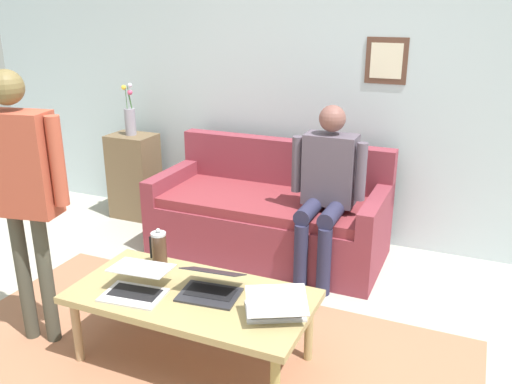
{
  "coord_description": "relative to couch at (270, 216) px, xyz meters",
  "views": [
    {
      "loc": [
        -1.24,
        2.15,
        1.94
      ],
      "look_at": [
        0.05,
        -0.85,
        0.8
      ],
      "focal_mm": 37.66,
      "sensor_mm": 36.0,
      "label": 1
    }
  ],
  "objects": [
    {
      "name": "flower_vase",
      "position": [
        1.48,
        -0.23,
        0.65
      ],
      "size": [
        0.1,
        0.1,
        0.48
      ],
      "color": "#928D9D",
      "rests_on": "side_shelf"
    },
    {
      "name": "laptop_left",
      "position": [
        0.14,
        1.63,
        0.17
      ],
      "size": [
        0.36,
        0.36,
        0.13
      ],
      "color": "silver",
      "rests_on": "coffee_table"
    },
    {
      "name": "ground_plane",
      "position": [
        -0.26,
        1.63,
        -0.31
      ],
      "size": [
        7.68,
        7.68,
        0.0
      ],
      "primitive_type": "plane",
      "color": "#A9A698"
    },
    {
      "name": "back_wall",
      "position": [
        -0.26,
        -0.57,
        1.04
      ],
      "size": [
        7.04,
        0.11,
        2.7
      ],
      "color": "silver",
      "rests_on": "ground_plane"
    },
    {
      "name": "side_shelf",
      "position": [
        1.48,
        -0.23,
        0.09
      ],
      "size": [
        0.42,
        0.32,
        0.8
      ],
      "color": "brown",
      "rests_on": "ground_plane"
    },
    {
      "name": "french_press",
      "position": [
        0.2,
        1.3,
        0.24
      ],
      "size": [
        0.11,
        0.09,
        0.25
      ],
      "color": "#4C3323",
      "rests_on": "coffee_table"
    },
    {
      "name": "laptop_center",
      "position": [
        -0.24,
        1.48,
        0.17
      ],
      "size": [
        0.35,
        0.32,
        0.16
      ],
      "color": "#28282D",
      "rests_on": "coffee_table"
    },
    {
      "name": "person_standing",
      "position": [
        0.82,
        1.7,
        0.74
      ],
      "size": [
        0.58,
        0.25,
        1.63
      ],
      "color": "#424136",
      "rests_on": "ground_plane"
    },
    {
      "name": "coffee_table",
      "position": [
        -0.14,
        1.52,
        0.08
      ],
      "size": [
        1.35,
        0.67,
        0.43
      ],
      "color": "#9D8855",
      "rests_on": "ground_plane"
    },
    {
      "name": "couch",
      "position": [
        0.0,
        0.0,
        0.0
      ],
      "size": [
        1.85,
        0.85,
        0.88
      ],
      "color": "brown",
      "rests_on": "ground_plane"
    },
    {
      "name": "laptop_right",
      "position": [
        -0.65,
        1.54,
        0.17
      ],
      "size": [
        0.4,
        0.39,
        0.15
      ],
      "color": "silver",
      "rests_on": "coffee_table"
    },
    {
      "name": "person_seated",
      "position": [
        -0.52,
        0.23,
        0.42
      ],
      "size": [
        0.55,
        0.51,
        1.28
      ],
      "color": "#282742",
      "rests_on": "ground_plane"
    },
    {
      "name": "area_rug",
      "position": [
        -0.14,
        1.62,
        -0.3
      ],
      "size": [
        3.11,
        1.9,
        0.01
      ],
      "primitive_type": "cube",
      "color": "#9E674A",
      "rests_on": "ground_plane"
    }
  ]
}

